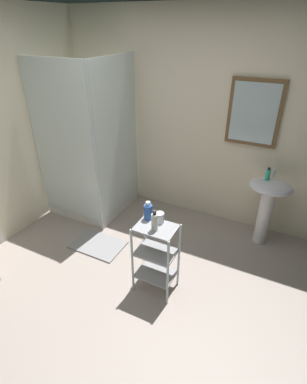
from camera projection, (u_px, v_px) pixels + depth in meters
ground_plane at (128, 305)px, 2.79m from camera, size 4.20×4.20×0.02m
wall_back at (202, 122)px, 3.59m from camera, size 4.20×0.14×2.50m
shower_stall at (94, 180)px, 3.97m from camera, size 0.92×0.92×2.00m
pedestal_sink at (268, 200)px, 3.31m from camera, size 0.46×0.37×0.81m
sink_faucet at (274, 173)px, 3.26m from camera, size 0.03×0.03×0.10m
storage_cart at (156, 254)px, 2.75m from camera, size 0.38×0.28×0.74m
hand_soap_bottle at (268, 174)px, 3.20m from camera, size 0.05×0.05×0.14m
shampoo_bottle_blue at (148, 211)px, 2.67m from camera, size 0.08×0.08×0.18m
lotion_bottle_white at (155, 222)px, 2.52m from camera, size 0.06×0.06×0.20m
rinse_cup at (160, 218)px, 2.64m from camera, size 0.08×0.08×0.10m
bath_mat at (98, 245)px, 3.52m from camera, size 0.60×0.40×0.02m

